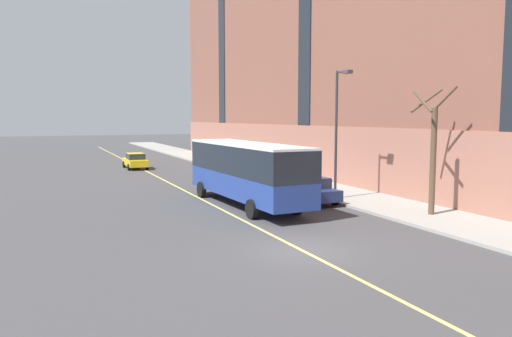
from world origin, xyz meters
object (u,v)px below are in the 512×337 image
city_bus (246,170)px  taxi_cab (135,161)px  parked_car_silver_3 (208,162)px  parked_car_navy_1 (310,190)px  parked_car_black_4 (231,169)px  street_tree_mid_block (433,151)px  street_lamp (338,122)px

city_bus → taxi_cab: size_ratio=2.49×
city_bus → parked_car_silver_3: 19.92m
parked_car_navy_1 → parked_car_black_4: (-0.11, 13.08, -0.00)m
street_tree_mid_block → taxi_cab: bearing=107.7°
parked_car_navy_1 → parked_car_silver_3: same height
taxi_cab → street_lamp: bearing=-72.1°
city_bus → street_lamp: size_ratio=1.54×
city_bus → parked_car_navy_1: (3.87, -0.54, -1.32)m
taxi_cab → street_lamp: (7.88, -24.43, 4.01)m
street_tree_mid_block → street_lamp: 6.38m
parked_car_black_4 → street_tree_mid_block: (3.72, -19.25, 2.62)m
city_bus → street_tree_mid_block: size_ratio=1.81×
city_bus → taxi_cab: city_bus is taller
city_bus → street_lamp: 6.30m
parked_car_navy_1 → street_tree_mid_block: 7.61m
parked_car_navy_1 → taxi_cab: bearing=104.2°
parked_car_black_4 → taxi_cab: (-5.99, 11.12, 0.00)m
city_bus → parked_car_black_4: 13.17m
street_tree_mid_block → street_lamp: street_lamp is taller
taxi_cab → street_tree_mid_block: 32.00m
taxi_cab → street_lamp: size_ratio=0.62×
city_bus → parked_car_navy_1: 4.12m
taxi_cab → street_lamp: street_lamp is taller
parked_car_silver_3 → street_lamp: (1.68, -20.23, 4.01)m
city_bus → parked_car_navy_1: city_bus is taller
parked_car_black_4 → taxi_cab: size_ratio=0.96×
parked_car_navy_1 → street_lamp: (1.78, -0.22, 4.01)m
city_bus → street_tree_mid_block: street_tree_mid_block is taller
parked_car_navy_1 → taxi_cab: (-6.10, 24.21, 0.00)m
city_bus → parked_car_silver_3: city_bus is taller
city_bus → parked_car_navy_1: size_ratio=2.61×
street_tree_mid_block → parked_car_silver_3: bearing=97.6°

